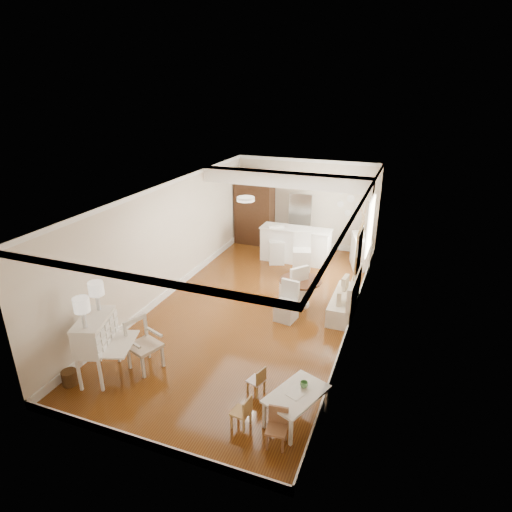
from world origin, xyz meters
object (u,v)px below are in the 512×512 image
Objects in this scene: kids_chair_a at (241,411)px; sideboard at (360,251)px; gustavian_armchair at (144,345)px; pantry_cabinet at (255,209)px; bar_stool_right at (302,255)px; bar_stool_left at (277,245)px; dining_table at (300,293)px; secretary_bureau at (97,347)px; wicker_basket at (70,377)px; kids_chair_c at (277,429)px; kids_table at (296,406)px; kids_chair_b at (256,380)px; slip_chair_near at (286,302)px; slip_chair_far at (294,284)px; fridge at (311,223)px; breakfast_counter at (295,245)px.

kids_chair_a is 0.58× the size of sideboard.
gustavian_armchair is 0.42× the size of pantry_cabinet.
bar_stool_left is at bearing 131.75° from bar_stool_right.
bar_stool_right is 1.23× the size of sideboard.
pantry_cabinet is at bearing 124.74° from dining_table.
bar_stool_left is (1.32, 6.13, -0.05)m from secretary_bureau.
wicker_basket is 3.83m from kids_chair_c.
pantry_cabinet is at bearing 71.06° from secretary_bureau.
bar_stool_right reaches higher than secretary_bureau.
kids_table is 8.18m from pantry_cabinet.
kids_chair_a is at bearing 21.45° from kids_chair_b.
kids_chair_b is 0.59× the size of slip_chair_near.
wicker_basket is 3.28m from kids_chair_b.
slip_chair_far is at bearing -157.09° from kids_chair_b.
wicker_basket is 5.18m from dining_table.
pantry_cabinet is at bearing 86.74° from wicker_basket.
fridge is at bearing 139.95° from sideboard.
slip_chair_near is at bearing 32.20° from secretary_bureau.
dining_table reaches higher than kids_chair_a.
slip_chair_far is 4.38m from pantry_cabinet.
kids_chair_b is 0.30× the size of fridge.
secretary_bureau is 1.22× the size of sideboard.
slip_chair_far is 0.44× the size of pantry_cabinet.
fridge is at bearing -0.90° from pantry_cabinet.
pantry_cabinet is at bearing 109.12° from bar_stool_left.
breakfast_counter reaches higher than dining_table.
sideboard is (0.97, 2.93, 0.13)m from dining_table.
kids_chair_b is 6.26m from sideboard.
bar_stool_left reaches higher than kids_chair_b.
pantry_cabinet reaches higher than fridge.
wicker_basket is 0.22× the size of bar_stool_right.
dining_table is at bearing -124.07° from sideboard.
bar_stool_right is (0.43, -0.90, 0.08)m from breakfast_counter.
gustavian_armchair is 1.72× the size of kids_chair_a.
slip_chair_far is at bearing -96.95° from bar_stool_right.
bar_stool_right is at bearing 104.34° from kids_table.
wicker_basket is at bearing -107.47° from breakfast_counter.
kids_table is 0.45× the size of pantry_cabinet.
dining_table is at bearing -55.26° from pantry_cabinet.
slip_chair_far is (-0.07, 0.82, 0.06)m from slip_chair_near.
pantry_cabinet is 3.69m from sideboard.
kids_table is at bearing -64.50° from pantry_cabinet.
secretary_bureau is 0.58× the size of breakfast_counter.
slip_chair_near reaches higher than kids_chair_c.
kids_chair_c is at bearing -93.93° from bar_stool_left.
bar_stool_right is at bearing 49.92° from secretary_bureau.
kids_chair_b is 3.28m from dining_table.
dining_table is at bearing -170.73° from kids_chair_a.
bar_stool_right reaches higher than kids_table.
secretary_bureau is at bearing -61.54° from kids_chair_b.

